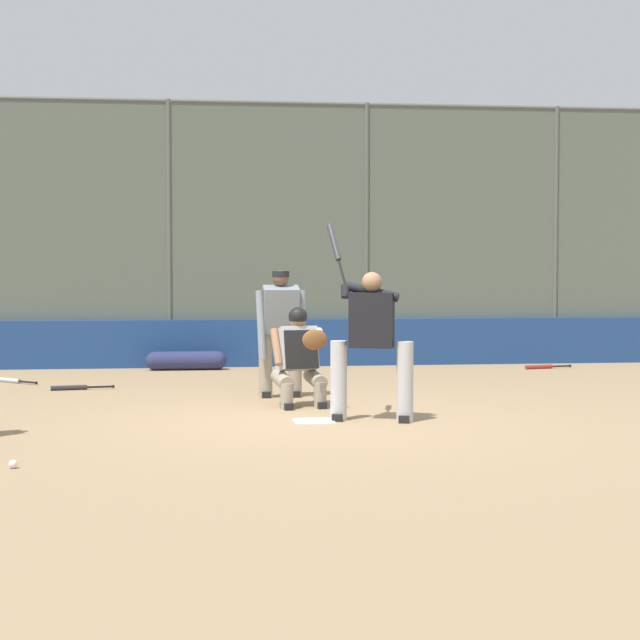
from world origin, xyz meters
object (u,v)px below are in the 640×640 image
spare_bat_third_base_side (542,367)px  batter_at_plate (371,340)px  umpire_home (281,329)px  spare_bat_by_padding (11,380)px  catcher_behind_plate (300,355)px  spare_bat_near_backstop (74,388)px  baseball_loose (13,464)px  spare_bat_first_base_side (277,368)px  equipment_bag_dugout_side (186,361)px

spare_bat_third_base_side → batter_at_plate: bearing=42.8°
umpire_home → spare_bat_by_padding: (3.72, -2.16, -0.84)m
catcher_behind_plate → spare_bat_third_base_side: 6.15m
spare_bat_third_base_side → spare_bat_by_padding: bearing=-4.9°
umpire_home → spare_bat_third_base_side: bearing=-146.2°
catcher_behind_plate → spare_bat_near_backstop: (2.87, -2.09, -0.58)m
batter_at_plate → catcher_behind_plate: (0.65, -1.24, -0.26)m
batter_at_plate → baseball_loose: batter_at_plate is taller
catcher_behind_plate → baseball_loose: size_ratio=16.10×
umpire_home → spare_bat_near_backstop: (2.72, -1.13, -0.84)m
spare_bat_first_base_side → baseball_loose: (2.86, 8.06, 0.00)m
batter_at_plate → catcher_behind_plate: size_ratio=1.81×
spare_bat_near_backstop → equipment_bag_dugout_side: 3.04m
catcher_behind_plate → umpire_home: 1.00m
batter_at_plate → equipment_bag_dugout_side: 6.34m
catcher_behind_plate → spare_bat_first_base_side: catcher_behind_plate is taller
spare_bat_by_padding → spare_bat_first_base_side: bearing=-119.1°
batter_at_plate → umpire_home: (0.79, -2.20, -0.01)m
spare_bat_first_base_side → baseball_loose: bearing=-17.6°
spare_bat_near_backstop → spare_bat_third_base_side: bearing=-172.5°
batter_at_plate → catcher_behind_plate: bearing=-45.6°
spare_bat_third_base_side → equipment_bag_dugout_side: bearing=-17.5°
batter_at_plate → baseball_loose: 4.22m
spare_bat_near_backstop → spare_bat_third_base_side: 7.60m
batter_at_plate → umpire_home: batter_at_plate is taller
spare_bat_by_padding → baseball_loose: (-1.10, 6.70, 0.00)m
spare_bat_near_backstop → equipment_bag_dugout_side: equipment_bag_dugout_side is taller
equipment_bag_dugout_side → spare_bat_near_backstop: bearing=60.2°
umpire_home → spare_bat_near_backstop: bearing=-24.3°
spare_bat_third_base_side → equipment_bag_dugout_side: (5.79, -0.51, 0.12)m
baseball_loose → equipment_bag_dugout_side: (-1.41, -8.30, 0.11)m
spare_bat_by_padding → spare_bat_first_base_side: same height
catcher_behind_plate → spare_bat_first_base_side: 4.52m
catcher_behind_plate → umpire_home: size_ratio=0.73×
baseball_loose → equipment_bag_dugout_side: size_ratio=0.06×
catcher_behind_plate → spare_bat_third_base_side: (-4.43, -4.22, -0.58)m
catcher_behind_plate → spare_bat_near_backstop: 3.60m
batter_at_plate → spare_bat_first_base_side: bearing=-67.6°
spare_bat_first_base_side → batter_at_plate: bearing=7.4°
umpire_home → spare_bat_near_backstop: 3.06m
spare_bat_first_base_side → equipment_bag_dugout_side: 1.48m
umpire_home → spare_bat_first_base_side: umpire_home is taller
spare_bat_near_backstop → spare_bat_third_base_side: same height
spare_bat_by_padding → spare_bat_first_base_side: (-3.96, -1.36, 0.00)m
spare_bat_near_backstop → umpire_home: bearing=148.6°
spare_bat_near_backstop → spare_bat_by_padding: 1.43m
umpire_home → spare_bat_third_base_side: size_ratio=1.93×
spare_bat_first_base_side → equipment_bag_dugout_side: (1.46, -0.25, 0.12)m
catcher_behind_plate → spare_bat_by_padding: size_ratio=1.74×
baseball_loose → equipment_bag_dugout_side: equipment_bag_dugout_side is taller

